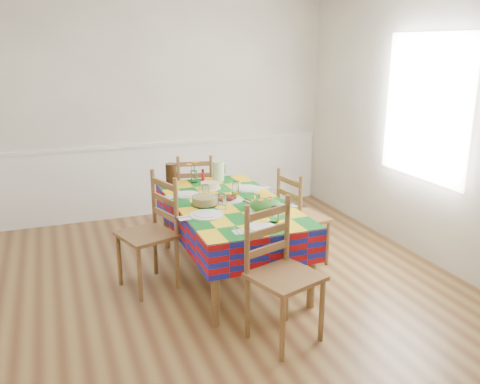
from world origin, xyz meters
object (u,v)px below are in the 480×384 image
Objects in this scene: green_pitcher at (218,171)px; chair_left at (151,233)px; chair_far at (195,195)px; meat_platter at (228,199)px; tea_pitcher at (171,175)px; chair_right at (300,218)px; chair_near at (281,274)px; dining_table at (229,210)px.

green_pitcher is 0.20× the size of chair_left.
green_pitcher is 0.55m from chair_far.
chair_left is at bearing -178.74° from meat_platter.
tea_pitcher is 0.22× the size of chair_left.
green_pitcher is 0.22× the size of chair_right.
tea_pitcher is 1.36m from chair_right.
chair_far is at bearing 23.51° from chair_right.
chair_far is 1.34m from chair_left.
dining_table is at bearing 71.17° from chair_near.
chair_right is at bearing -52.80° from green_pitcher.
dining_table is 1.77× the size of chair_near.
dining_table is 0.84m from tea_pitcher.
chair_left is at bearing -116.69° from tea_pitcher.
chair_near is at bearing -90.50° from meat_platter.
green_pitcher is at bearing 1.15° from tea_pitcher.
chair_right reaches higher than green_pitcher.
chair_right is (0.72, -0.01, -0.17)m from dining_table.
chair_right is (0.58, -0.76, -0.35)m from green_pitcher.
chair_far is at bearing 90.20° from meat_platter.
chair_right is at bearing 38.87° from chair_near.
chair_right is at bearing 133.73° from chair_far.
meat_platter is at bearing 98.73° from dining_table.
meat_platter is 1.19m from chair_near.
meat_platter is 0.80m from tea_pitcher.
chair_near is at bearing 101.13° from chair_far.
green_pitcher is 1.92m from chair_near.
chair_near is (-0.01, -1.14, -0.12)m from dining_table.
dining_table is at bearing -81.27° from meat_platter.
chair_left is (-0.71, 1.16, -0.01)m from chair_near.
dining_table is 0.79m from green_pitcher.
green_pitcher is 0.22× the size of chair_far.
chair_near is at bearing -79.72° from tea_pitcher.
chair_near is at bearing 138.04° from chair_right.
chair_right is (1.08, -0.75, -0.36)m from tea_pitcher.
chair_near is at bearing -90.74° from dining_table.
tea_pitcher is 0.24× the size of chair_right.
tea_pitcher is 0.87m from chair_left.
chair_left reaches higher than meat_platter.
dining_table is 8.83× the size of green_pitcher.
dining_table is 1.79× the size of chair_left.
chair_far is at bearing 111.65° from green_pitcher.
chair_right is (1.44, -0.02, -0.03)m from chair_left.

